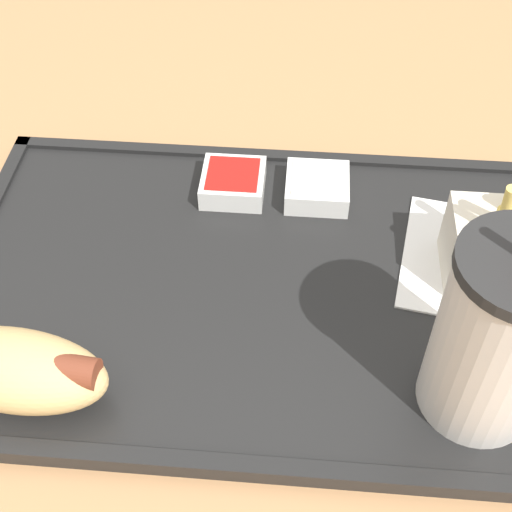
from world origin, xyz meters
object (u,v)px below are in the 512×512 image
soda_cup (498,337)px  hot_dog_far (14,369)px  fries_carton (498,244)px  sauce_cup_ketchup (233,182)px  sauce_cup_mayo (317,187)px

soda_cup → hot_dog_far: 0.31m
fries_carton → sauce_cup_ketchup: 0.22m
fries_carton → sauce_cup_mayo: bearing=-29.8°
soda_cup → hot_dog_far: (0.30, 0.02, -0.04)m
hot_dog_far → sauce_cup_mayo: size_ratio=2.49×
sauce_cup_mayo → sauce_cup_ketchup: same height
hot_dog_far → sauce_cup_ketchup: size_ratio=2.49×
sauce_cup_ketchup → hot_dog_far: bearing=60.1°
fries_carton → sauce_cup_ketchup: size_ratio=2.15×
fries_carton → hot_dog_far: bearing=22.1°
hot_dog_far → sauce_cup_mayo: (-0.19, -0.21, -0.02)m
sauce_cup_mayo → sauce_cup_ketchup: (0.07, -0.00, 0.00)m
fries_carton → sauce_cup_mayo: fries_carton is taller
sauce_cup_mayo → hot_dog_far: bearing=47.5°
hot_dog_far → fries_carton: fries_carton is taller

